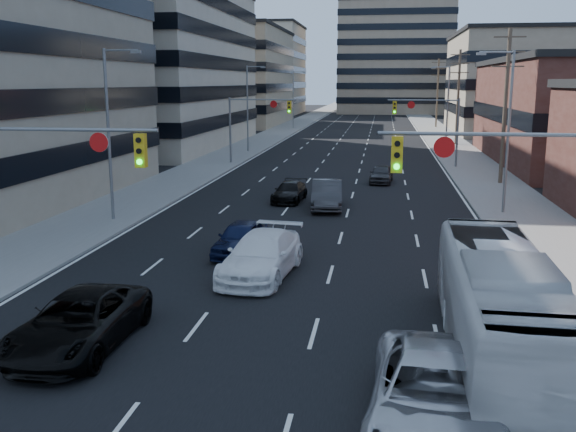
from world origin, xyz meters
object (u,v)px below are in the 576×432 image
at_px(black_pickup, 79,322).
at_px(white_van, 262,255).
at_px(sedan_blue, 241,238).
at_px(transit_bus, 500,308).
at_px(silver_suv, 435,396).

bearing_deg(black_pickup, white_van, 63.41).
bearing_deg(sedan_blue, transit_bus, -41.67).
distance_m(white_van, sedan_blue, 3.37).
bearing_deg(transit_bus, white_van, 140.30).
xyz_separation_m(black_pickup, transit_bus, (11.43, 0.78, 0.74)).
height_order(white_van, silver_suv, silver_suv).
height_order(silver_suv, sedan_blue, silver_suv).
bearing_deg(silver_suv, transit_bus, 67.46).
xyz_separation_m(transit_bus, sedan_blue, (-9.12, 9.69, -0.78)).
xyz_separation_m(black_pickup, silver_suv, (9.49, -3.11, 0.07)).
xyz_separation_m(black_pickup, white_van, (3.78, 7.44, 0.06)).
bearing_deg(white_van, silver_suv, -55.46).
bearing_deg(black_pickup, silver_suv, -17.76).
distance_m(silver_suv, transit_bus, 4.40).
bearing_deg(transit_bus, silver_suv, -115.14).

